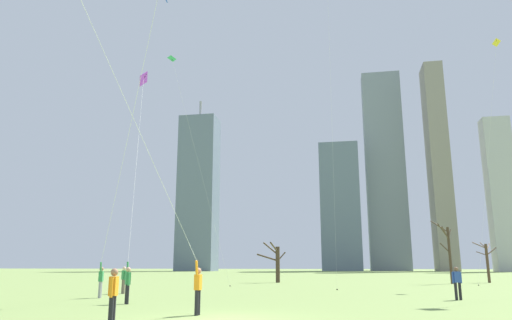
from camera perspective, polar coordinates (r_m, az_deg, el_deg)
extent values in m
plane|color=#7A934C|center=(16.17, -4.10, -18.61)|extent=(400.00, 400.00, 0.00)
cylinder|color=black|center=(17.53, -6.96, -16.68)|extent=(0.14, 0.14, 0.85)
cylinder|color=black|center=(17.32, -7.17, -16.73)|extent=(0.14, 0.14, 0.85)
cube|color=orange|center=(17.39, -7.00, -14.42)|extent=(0.21, 0.34, 0.54)
sphere|color=#9E7051|center=(17.38, -6.97, -13.14)|extent=(0.22, 0.22, 0.22)
cylinder|color=orange|center=(17.59, -6.81, -14.51)|extent=(0.09, 0.09, 0.55)
cylinder|color=orange|center=(17.18, -7.16, -12.86)|extent=(0.09, 0.20, 0.56)
cylinder|color=black|center=(22.78, -15.25, -15.37)|extent=(0.14, 0.14, 0.85)
cylinder|color=black|center=(22.99, -15.35, -15.34)|extent=(0.14, 0.14, 0.85)
cube|color=#338C4C|center=(22.86, -15.20, -13.62)|extent=(0.36, 0.39, 0.54)
sphere|color=tan|center=(22.85, -15.14, -12.64)|extent=(0.22, 0.22, 0.22)
cylinder|color=#338C4C|center=(22.65, -15.10, -13.72)|extent=(0.09, 0.09, 0.55)
cylinder|color=#338C4C|center=(23.06, -15.22, -12.43)|extent=(0.19, 0.22, 0.56)
cube|color=purple|center=(34.70, -13.40, 9.50)|extent=(0.43, 1.31, 1.23)
cylinder|color=black|center=(34.70, -13.40, 9.50)|extent=(0.38, 0.18, 0.77)
cylinder|color=silver|center=(28.40, -14.11, 1.02)|extent=(3.64, 8.47, 12.70)
cylinder|color=gray|center=(27.52, -18.24, -14.63)|extent=(0.14, 0.14, 0.85)
cylinder|color=gray|center=(27.30, -18.34, -14.65)|extent=(0.14, 0.14, 0.85)
cube|color=#338C4C|center=(27.38, -18.19, -13.19)|extent=(0.29, 0.38, 0.54)
sphere|color=#9E7051|center=(27.38, -18.13, -12.38)|extent=(0.22, 0.22, 0.22)
cylinder|color=#338C4C|center=(27.59, -18.10, -13.26)|extent=(0.09, 0.09, 0.55)
cylinder|color=#338C4C|center=(27.17, -18.21, -12.20)|extent=(0.14, 0.22, 0.56)
cylinder|color=silver|center=(22.09, -15.46, 1.34)|extent=(6.66, 9.38, 10.00)
cylinder|color=#726656|center=(30.91, -15.65, -14.50)|extent=(0.14, 0.14, 0.85)
cylinder|color=#726656|center=(31.11, -15.79, -14.47)|extent=(0.14, 0.14, 0.85)
cube|color=#338C4C|center=(30.99, -15.64, -13.20)|extent=(0.38, 0.38, 0.54)
sphere|color=beige|center=(30.98, -15.60, -12.48)|extent=(0.22, 0.22, 0.22)
cylinder|color=#338C4C|center=(30.79, -15.51, -13.28)|extent=(0.09, 0.09, 0.55)
cylinder|color=#338C4C|center=(31.19, -15.78, -13.25)|extent=(0.09, 0.09, 0.55)
cylinder|color=black|center=(14.68, -17.11, -17.07)|extent=(0.14, 0.14, 0.85)
cylinder|color=black|center=(14.89, -16.86, -17.01)|extent=(0.14, 0.14, 0.85)
cube|color=orange|center=(14.74, -16.80, -14.35)|extent=(0.26, 0.37, 0.54)
sphere|color=#9E7051|center=(14.73, -16.70, -12.84)|extent=(0.22, 0.22, 0.22)
cylinder|color=orange|center=(14.54, -17.05, -14.50)|extent=(0.09, 0.09, 0.55)
cylinder|color=orange|center=(14.94, -16.58, -14.46)|extent=(0.09, 0.09, 0.55)
cylinder|color=black|center=(26.68, 23.40, -14.33)|extent=(0.14, 0.14, 0.85)
cylinder|color=black|center=(26.57, 22.98, -14.38)|extent=(0.14, 0.14, 0.85)
cube|color=#2D4CA5|center=(26.60, 23.06, -12.86)|extent=(0.38, 0.29, 0.54)
sphere|color=brown|center=(26.59, 22.99, -12.03)|extent=(0.22, 0.22, 0.22)
cylinder|color=#2D4CA5|center=(26.70, 23.47, -12.89)|extent=(0.09, 0.09, 0.55)
cylinder|color=#2D4CA5|center=(26.50, 22.66, -12.97)|extent=(0.09, 0.09, 0.55)
cylinder|color=silver|center=(35.22, 9.10, 5.80)|extent=(0.17, 2.34, 25.34)
cylinder|color=#3F3833|center=(34.67, 9.76, -15.15)|extent=(0.10, 0.10, 0.08)
cube|color=yellow|center=(49.93, 27.01, 12.52)|extent=(0.67, 0.49, 0.76)
cylinder|color=black|center=(49.93, 27.01, 12.52)|extent=(0.08, 0.25, 0.48)
cylinder|color=silver|center=(46.59, 26.18, 0.10)|extent=(3.40, 0.91, 21.68)
cylinder|color=#3F3833|center=(45.70, 25.26, -13.49)|extent=(0.10, 0.10, 0.08)
cube|color=green|center=(39.32, -10.12, 11.96)|extent=(0.64, 0.40, 0.67)
cylinder|color=black|center=(39.32, -10.12, 11.96)|extent=(0.25, 0.17, 0.41)
cylinder|color=silver|center=(38.56, -6.62, -1.62)|extent=(3.68, 5.62, 17.86)
cylinder|color=#3F3833|center=(40.12, -3.15, -14.92)|extent=(0.10, 0.10, 0.08)
cylinder|color=#423326|center=(48.97, 22.34, -10.56)|extent=(0.25, 0.25, 5.25)
cylinder|color=#423326|center=(48.49, 21.63, -7.96)|extent=(1.16, 1.09, 1.40)
cylinder|color=#423326|center=(48.68, 21.83, -9.81)|extent=(0.98, 0.59, 0.93)
cylinder|color=#423326|center=(48.21, 21.86, -8.18)|extent=(0.91, 1.65, 1.19)
cylinder|color=#423326|center=(49.45, 22.31, -8.23)|extent=(0.57, 0.87, 0.93)
cylinder|color=#423326|center=(49.27, 21.22, -7.46)|extent=(1.48, 0.76, 1.21)
cylinder|color=#423326|center=(48.64, 2.64, -12.48)|extent=(0.42, 0.42, 3.53)
cylinder|color=#423326|center=(48.85, 1.77, -10.61)|extent=(1.58, 0.32, 1.32)
cylinder|color=#423326|center=(47.77, 2.20, -10.47)|extent=(0.60, 1.98, 0.99)
cylinder|color=#423326|center=(48.96, 3.09, -11.55)|extent=(0.83, 0.86, 0.96)
cylinder|color=#423326|center=(48.65, 1.38, -11.67)|extent=(2.14, 0.48, 0.80)
cylinder|color=#4C3828|center=(53.29, 26.15, -11.11)|extent=(0.27, 0.27, 3.78)
cylinder|color=#4C3828|center=(54.22, 26.18, -9.44)|extent=(0.93, 1.74, 0.95)
cylinder|color=#4C3828|center=(53.69, 25.70, -9.25)|extent=(0.39, 0.93, 0.66)
cylinder|color=#4C3828|center=(53.77, 26.52, -9.84)|extent=(1.23, 0.78, 0.83)
cylinder|color=#4C3828|center=(53.67, 25.55, -10.13)|extent=(0.78, 1.03, 0.44)
cylinder|color=#4C3828|center=(53.40, 25.31, -9.27)|extent=(1.21, 0.58, 0.69)
cube|color=#B2B2B7|center=(142.43, 27.50, -3.51)|extent=(6.93, 5.05, 41.20)
cube|color=slate|center=(145.22, 10.13, -5.47)|extent=(11.74, 7.10, 38.27)
cube|color=gray|center=(148.26, 21.16, -0.48)|extent=(5.39, 8.91, 61.08)
cube|color=gray|center=(154.40, 15.30, -1.04)|extent=(11.89, 6.84, 62.67)
cube|color=slate|center=(143.26, -6.97, -3.86)|extent=(11.03, 8.57, 46.24)
cylinder|color=#99999E|center=(149.35, -6.71, 6.02)|extent=(0.80, 0.80, 5.61)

